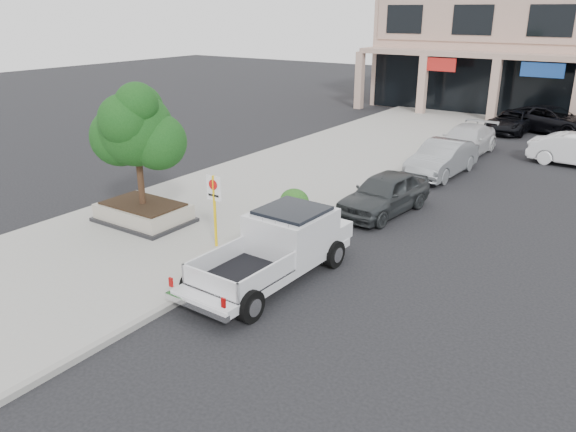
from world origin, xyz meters
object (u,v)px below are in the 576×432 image
(pickup_truck, at_px, (269,251))
(curb_car_b, at_px, (442,158))
(planter, at_px, (144,212))
(no_parking_sign, at_px, (214,201))
(planter_tree, at_px, (142,129))
(curb_car_a, at_px, (384,193))
(curb_car_c, at_px, (465,141))
(lot_car_d, at_px, (552,120))
(curb_car_d, at_px, (512,121))

(pickup_truck, xyz_separation_m, curb_car_b, (0.15, 13.09, -0.14))
(planter, height_order, no_parking_sign, no_parking_sign)
(planter, relative_size, planter_tree, 0.80)
(planter, relative_size, curb_car_a, 0.72)
(curb_car_a, xyz_separation_m, curb_car_c, (-0.39, 10.57, -0.01))
(no_parking_sign, xyz_separation_m, lot_car_d, (5.00, 25.30, -0.84))
(pickup_truck, distance_m, curb_car_d, 24.89)
(pickup_truck, bearing_deg, curb_car_a, 90.37)
(curb_car_a, bearing_deg, pickup_truck, -84.89)
(pickup_truck, distance_m, lot_car_d, 26.19)
(planter_tree, bearing_deg, no_parking_sign, -6.34)
(curb_car_a, height_order, curb_car_d, curb_car_a)
(planter_tree, distance_m, lot_car_d, 26.43)
(planter, height_order, curb_car_b, curb_car_b)
(planter, bearing_deg, lot_car_d, 71.17)
(planter_tree, bearing_deg, planter, -131.03)
(curb_car_a, height_order, lot_car_d, lot_car_d)
(no_parking_sign, height_order, curb_car_b, no_parking_sign)
(planter_tree, relative_size, curb_car_c, 0.77)
(curb_car_d, bearing_deg, planter, -100.52)
(planter, relative_size, curb_car_b, 0.67)
(pickup_truck, bearing_deg, curb_car_b, 91.19)
(no_parking_sign, relative_size, curb_car_c, 0.44)
(planter, xyz_separation_m, curb_car_d, (6.54, 23.87, 0.19))
(curb_car_c, bearing_deg, pickup_truck, -87.43)
(curb_car_b, bearing_deg, no_parking_sign, -99.25)
(curb_car_a, relative_size, lot_car_d, 0.78)
(pickup_truck, xyz_separation_m, curb_car_a, (0.18, 6.96, -0.17))
(no_parking_sign, relative_size, curb_car_d, 0.48)
(curb_car_d, bearing_deg, curb_car_a, -85.71)
(no_parking_sign, bearing_deg, lot_car_d, 78.82)
(planter, xyz_separation_m, curb_car_c, (5.99, 16.52, 0.28))
(planter_tree, relative_size, no_parking_sign, 1.74)
(planter, height_order, curb_car_d, curb_car_d)
(curb_car_c, bearing_deg, planter_tree, -107.81)
(pickup_truck, height_order, lot_car_d, pickup_truck)
(no_parking_sign, xyz_separation_m, curb_car_a, (2.83, 6.17, -0.87))
(planter, bearing_deg, pickup_truck, -9.28)
(planter, xyz_separation_m, curb_car_a, (6.38, 5.95, 0.28))
(pickup_truck, xyz_separation_m, curb_car_d, (0.34, 24.88, -0.26))
(curb_car_b, bearing_deg, lot_car_d, 83.94)
(curb_car_c, relative_size, curb_car_d, 1.08)
(curb_car_b, distance_m, lot_car_d, 13.18)
(planter_tree, relative_size, curb_car_d, 0.83)
(no_parking_sign, distance_m, lot_car_d, 25.80)
(curb_car_c, bearing_deg, curb_car_b, -83.51)
(curb_car_d, distance_m, lot_car_d, 2.34)
(planter_tree, xyz_separation_m, curb_car_b, (6.21, 11.93, -2.63))
(pickup_truck, xyz_separation_m, lot_car_d, (2.35, 26.08, -0.13))
(no_parking_sign, bearing_deg, curb_car_d, 82.92)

